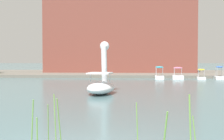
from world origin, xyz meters
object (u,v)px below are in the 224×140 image
Objects in this scene: pedal_boat_yellow at (201,76)px; swan_boat at (101,83)px; pedal_boat_cyan at (159,75)px; pedal_boat_pink at (178,76)px; pedal_boat_blue at (219,75)px.

swan_boat is at bearing -124.81° from pedal_boat_yellow.
pedal_boat_pink is (2.26, 0.33, -0.09)m from pedal_boat_cyan.
swan_boat reaches higher than pedal_boat_cyan.
pedal_boat_cyan is 1.05× the size of pedal_boat_blue.
pedal_boat_blue is at bearing 2.92° from pedal_boat_cyan.
pedal_boat_cyan reaches higher than pedal_boat_yellow.
pedal_boat_yellow is at bearing -7.88° from pedal_boat_pink.
swan_boat reaches higher than pedal_boat_pink.
swan_boat is at bearing -116.75° from pedal_boat_pink.
pedal_boat_cyan is at bearing -171.79° from pedal_boat_pink.
pedal_boat_pink is 1.19× the size of pedal_boat_blue.
pedal_boat_cyan is (5.47, 15.00, -0.23)m from swan_boat.
swan_boat is 17.17m from pedal_boat_pink.
pedal_boat_yellow is 2.30m from pedal_boat_blue.
pedal_boat_yellow is at bearing -169.68° from pedal_boat_blue.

